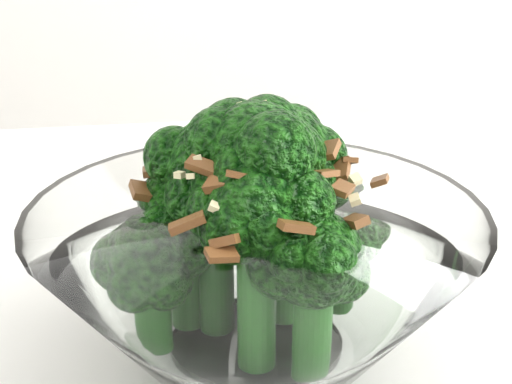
{
  "coord_description": "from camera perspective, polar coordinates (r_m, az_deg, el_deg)",
  "views": [
    {
      "loc": [
        -0.1,
        -0.26,
        1.0
      ],
      "look_at": [
        -0.1,
        0.1,
        0.85
      ],
      "focal_mm": 55.0,
      "sensor_mm": 36.0,
      "label": 1
    }
  ],
  "objects": [
    {
      "name": "broccoli_dish",
      "position": [
        0.41,
        -0.09,
        -5.43
      ],
      "size": [
        0.24,
        0.24,
        0.15
      ],
      "color": "white",
      "rests_on": "table"
    }
  ]
}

